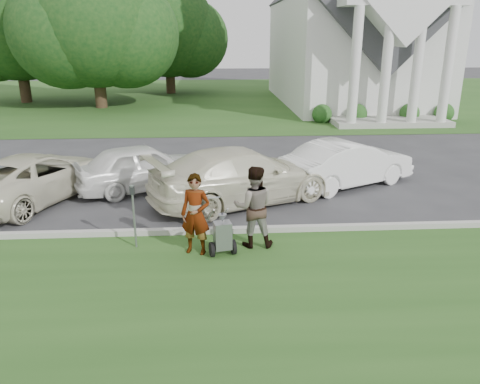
{
  "coord_description": "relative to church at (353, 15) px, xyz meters",
  "views": [
    {
      "loc": [
        -0.67,
        -10.05,
        4.65
      ],
      "look_at": [
        -0.05,
        0.0,
        1.25
      ],
      "focal_mm": 35.0,
      "sensor_mm": 36.0,
      "label": 1
    }
  ],
  "objects": [
    {
      "name": "person_right",
      "position": [
        -8.75,
        -23.31,
        -4.99
      ],
      "size": [
        0.95,
        0.75,
        1.9
      ],
      "primitive_type": "imported",
      "rotation": [
        0.0,
        0.0,
        3.11
      ],
      "color": "#999999",
      "rests_on": "ground"
    },
    {
      "name": "curb",
      "position": [
        -9.0,
        -22.56,
        -5.86
      ],
      "size": [
        80.0,
        0.18,
        0.15
      ],
      "primitive_type": "cube",
      "color": "#9E9E93",
      "rests_on": "ground"
    },
    {
      "name": "church_lawn",
      "position": [
        -9.0,
        3.89,
        -5.93
      ],
      "size": [
        80.0,
        30.0,
        0.01
      ],
      "primitive_type": "cube",
      "color": "#254C1A",
      "rests_on": "ground"
    },
    {
      "name": "car_d",
      "position": [
        -5.33,
        -18.9,
        -5.2
      ],
      "size": [
        4.69,
        3.41,
        1.47
      ],
      "primitive_type": "imported",
      "rotation": [
        0.0,
        0.0,
        2.04
      ],
      "color": "white",
      "rests_on": "ground"
    },
    {
      "name": "car_b",
      "position": [
        -11.82,
        -18.9,
        -5.21
      ],
      "size": [
        4.59,
        3.45,
        1.46
      ],
      "primitive_type": "imported",
      "rotation": [
        0.0,
        0.0,
        2.04
      ],
      "color": "white",
      "rests_on": "ground"
    },
    {
      "name": "tree_back",
      "position": [
        -13.01,
        6.87,
        -1.21
      ],
      "size": [
        9.61,
        7.6,
        8.89
      ],
      "color": "#332316",
      "rests_on": "ground"
    },
    {
      "name": "parking_meter_near",
      "position": [
        -11.45,
        -23.25,
        -4.99
      ],
      "size": [
        0.11,
        0.1,
        1.5
      ],
      "color": "gray",
      "rests_on": "ground"
    },
    {
      "name": "person_left",
      "position": [
        -10.05,
        -23.62,
        -5.03
      ],
      "size": [
        0.76,
        0.61,
        1.82
      ],
      "primitive_type": "imported",
      "rotation": [
        0.0,
        0.0,
        -0.3
      ],
      "color": "#999999",
      "rests_on": "ground"
    },
    {
      "name": "ground",
      "position": [
        -9.0,
        -23.11,
        -5.94
      ],
      "size": [
        120.0,
        120.0,
        0.0
      ],
      "primitive_type": "plane",
      "color": "#333335",
      "rests_on": "ground"
    },
    {
      "name": "car_a",
      "position": [
        -14.82,
        -19.64,
        -5.25
      ],
      "size": [
        4.12,
        5.47,
        1.38
      ],
      "primitive_type": "imported",
      "rotation": [
        0.0,
        0.0,
        2.72
      ],
      "color": "beige",
      "rests_on": "ground"
    },
    {
      "name": "grass_strip",
      "position": [
        -9.0,
        -26.11,
        -5.93
      ],
      "size": [
        80.0,
        7.0,
        0.01
      ],
      "primitive_type": "cube",
      "color": "#254C1A",
      "rests_on": "ground"
    },
    {
      "name": "church",
      "position": [
        0.0,
        0.0,
        0.0
      ],
      "size": [
        9.19,
        19.0,
        24.1
      ],
      "color": "white",
      "rests_on": "ground"
    },
    {
      "name": "tree_left",
      "position": [
        -17.01,
        -1.13,
        -0.83
      ],
      "size": [
        10.63,
        8.4,
        9.71
      ],
      "color": "#332316",
      "rests_on": "ground"
    },
    {
      "name": "tree_far",
      "position": [
        -23.01,
        1.87,
        -0.25
      ],
      "size": [
        11.64,
        9.2,
        10.73
      ],
      "color": "#332316",
      "rests_on": "ground"
    },
    {
      "name": "car_c",
      "position": [
        -8.81,
        -20.29,
        -5.14
      ],
      "size": [
        5.92,
        4.3,
        1.59
      ],
      "primitive_type": "imported",
      "rotation": [
        0.0,
        0.0,
        2.0
      ],
      "color": "beige",
      "rests_on": "ground"
    },
    {
      "name": "striping_cart",
      "position": [
        -9.48,
        -23.76,
        -5.49
      ],
      "size": [
        0.69,
        1.2,
        1.05
      ],
      "rotation": [
        0.0,
        0.0,
        0.22
      ],
      "color": "black",
      "rests_on": "ground"
    }
  ]
}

